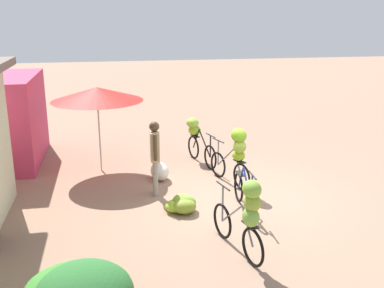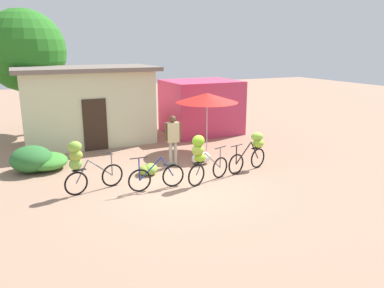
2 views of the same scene
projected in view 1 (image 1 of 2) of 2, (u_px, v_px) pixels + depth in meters
The scene contains 10 objects.
ground_plane at pixel (237, 196), 10.49m from camera, with size 60.00×60.00×0.00m, color #9A7760.
hedge_bush_front_right at pixel (78, 288), 6.55m from camera, with size 1.36×1.54×0.51m, color #3C8430.
market_umbrella at pixel (97, 94), 11.57m from camera, with size 2.34×2.34×2.24m.
bicycle_leftmost at pixel (246, 213), 7.57m from camera, with size 1.71×0.49×1.50m.
bicycle_near_pile at pixel (245, 195), 9.61m from camera, with size 1.65×0.15×1.00m.
bicycle_center_loaded at pixel (236, 152), 10.76m from camera, with size 1.61×0.63×1.49m.
bicycle_by_shop at pixel (197, 136), 12.74m from camera, with size 1.66×0.61×1.20m.
banana_pile_on_ground at pixel (182, 204), 9.63m from camera, with size 0.73×0.76×0.36m.
produce_sack at pixel (160, 171), 11.44m from camera, with size 0.70×0.44×0.44m, color silver.
person_vendor at pixel (155, 150), 10.26m from camera, with size 0.58×0.23×1.74m.
Camera 1 is at (-9.37, 2.81, 4.09)m, focal length 42.62 mm.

